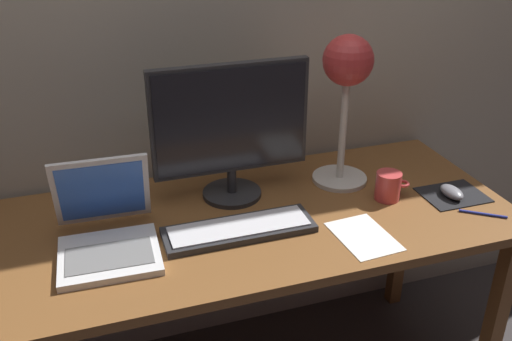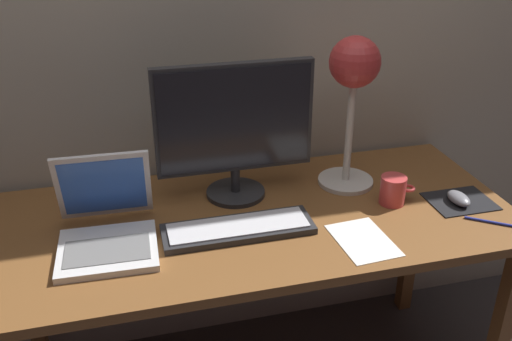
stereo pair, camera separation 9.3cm
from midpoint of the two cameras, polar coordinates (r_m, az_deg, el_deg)
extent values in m
cube|color=#B2A893|center=(1.90, -1.84, 16.36)|extent=(4.80, 0.06, 2.60)
cube|color=brown|center=(1.74, 1.37, -5.01)|extent=(1.60, 0.70, 0.03)
cube|color=brown|center=(2.07, 24.56, -14.74)|extent=(0.05, 0.05, 0.71)
cube|color=brown|center=(2.17, -20.60, -11.69)|extent=(0.05, 0.05, 0.71)
cube|color=brown|center=(2.43, 16.47, -6.44)|extent=(0.05, 0.05, 0.71)
cylinder|color=#28282B|center=(1.85, -0.62, -2.24)|extent=(0.19, 0.19, 0.01)
cylinder|color=#28282B|center=(1.82, -0.63, -0.94)|extent=(0.03, 0.03, 0.08)
cube|color=#28282B|center=(1.74, -0.66, 5.27)|extent=(0.49, 0.03, 0.34)
cube|color=black|center=(1.72, -0.52, 5.07)|extent=(0.47, 0.00, 0.32)
cube|color=#28282B|center=(1.65, -0.19, -5.94)|extent=(0.44, 0.14, 0.02)
cube|color=silver|center=(1.65, -0.19, -5.58)|extent=(0.41, 0.11, 0.01)
cube|color=silver|center=(1.61, -13.04, -7.82)|extent=(0.28, 0.24, 0.02)
cube|color=slate|center=(1.58, -13.07, -7.84)|extent=(0.23, 0.14, 0.00)
cube|color=silver|center=(1.67, -13.52, -1.49)|extent=(0.27, 0.09, 0.23)
cube|color=blue|center=(1.67, -13.52, -1.49)|extent=(0.24, 0.08, 0.19)
cylinder|color=beige|center=(1.95, 10.32, -1.06)|extent=(0.18, 0.18, 0.01)
cylinder|color=silver|center=(1.87, 10.80, 4.20)|extent=(0.02, 0.02, 0.37)
sphere|color=#BF3333|center=(1.80, 11.39, 10.62)|extent=(0.16, 0.16, 0.16)
sphere|color=#FFEAB2|center=(1.80, 11.41, 9.31)|extent=(0.06, 0.06, 0.06)
cube|color=black|center=(1.94, 21.12, -2.92)|extent=(0.20, 0.16, 0.00)
ellipsoid|color=slate|center=(1.91, 21.00, -2.65)|extent=(0.06, 0.10, 0.03)
cylinder|color=#CC3F3F|center=(1.84, 14.99, -1.94)|extent=(0.08, 0.08, 0.09)
torus|color=#CC3F3F|center=(1.87, 16.39, -1.73)|extent=(0.05, 0.05, 0.01)
cube|color=white|center=(1.66, 12.31, -6.88)|extent=(0.16, 0.22, 0.00)
cylinder|color=#2633A5|center=(1.85, 23.70, -4.75)|extent=(0.12, 0.09, 0.01)
camera|label=1|loc=(0.05, -88.34, 0.84)|focal=39.84mm
camera|label=2|loc=(0.05, 91.66, -0.84)|focal=39.84mm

